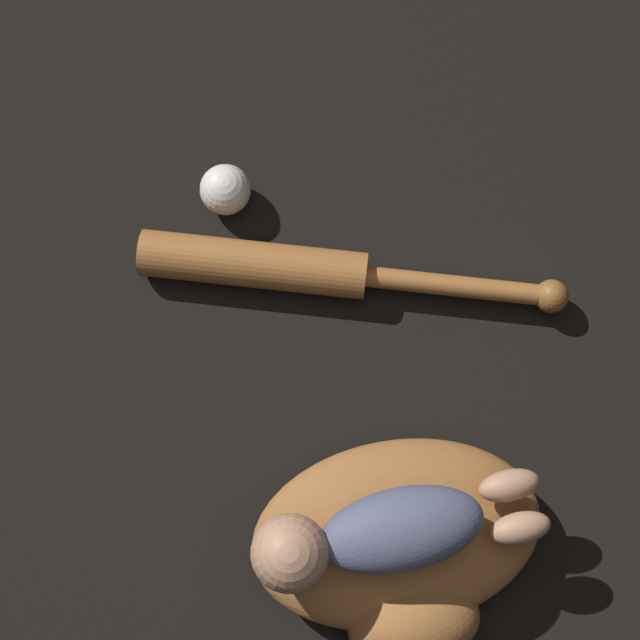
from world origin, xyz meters
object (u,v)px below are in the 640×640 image
Objects in this scene: baseball_bat at (299,269)px; baseball at (225,190)px; baseball_glove at (399,548)px; baby_figure at (376,535)px.

baseball_bat is 8.10× the size of baseball.
baseball_bat is (0.08, -0.37, -0.02)m from baseball_glove.
baseball_bat is at bearing -78.24° from baseball_glove.
baseball reaches higher than baseball_bat.
baby_figure is 0.63× the size of baseball_bat.
baseball_bat is (0.05, -0.36, -0.10)m from baby_figure.
baby_figure is 0.38m from baseball_bat.
baseball_glove is at bearing 152.83° from baby_figure.
baseball is (0.16, -0.50, -0.01)m from baseball_glove.
baby_figure is 5.11× the size of baseball.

